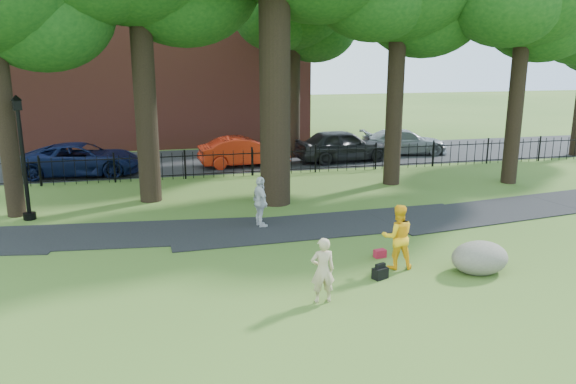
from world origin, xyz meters
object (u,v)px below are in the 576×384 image
object	(u,v)px
boulder	(480,256)
red_sedan	(244,151)
man	(398,237)
lamppost	(23,160)
woman	(323,270)

from	to	relation	value
boulder	red_sedan	world-z (taller)	red_sedan
boulder	man	bearing A→B (deg)	158.80
lamppost	boulder	bearing A→B (deg)	-53.37
man	woman	bearing A→B (deg)	41.17
lamppost	red_sedan	size ratio (longest dim) A/B	0.94
woman	man	distance (m)	2.90
man	lamppost	distance (m)	12.36
woman	red_sedan	bearing A→B (deg)	-90.75
woman	lamppost	xyz separation A→B (m)	(-7.70, 8.45, 1.28)
boulder	woman	bearing A→B (deg)	-170.15
boulder	lamppost	world-z (taller)	lamppost
woman	boulder	size ratio (longest dim) A/B	1.02
woman	red_sedan	distance (m)	15.83
lamppost	red_sedan	xyz separation A→B (m)	(8.47, 7.37, -1.31)
man	lamppost	size ratio (longest dim) A/B	0.41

